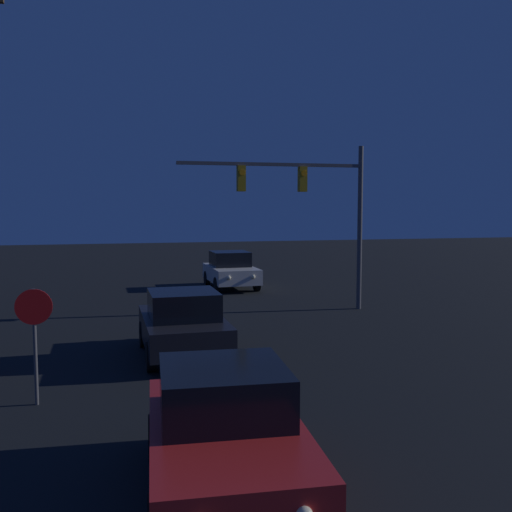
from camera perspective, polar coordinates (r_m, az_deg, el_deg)
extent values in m
cube|color=#B21E1E|center=(8.05, -3.07, -18.31)|extent=(2.25, 4.07, 0.68)
cube|color=black|center=(7.99, -3.28, -13.26)|extent=(1.80, 1.86, 0.68)
cylinder|color=black|center=(7.30, 6.15, -23.95)|extent=(0.26, 0.72, 0.71)
cylinder|color=black|center=(9.44, 1.71, -16.92)|extent=(0.26, 0.72, 0.71)
cylinder|color=black|center=(9.26, -9.99, -17.46)|extent=(0.26, 0.72, 0.71)
cube|color=black|center=(14.98, -7.34, -7.28)|extent=(2.04, 3.98, 0.68)
cube|color=black|center=(14.65, -7.27, -4.83)|extent=(1.72, 1.77, 0.68)
cylinder|color=black|center=(16.15, -11.16, -7.65)|extent=(0.23, 0.71, 0.71)
cylinder|color=black|center=(16.37, -4.70, -7.40)|extent=(0.23, 0.71, 0.71)
cylinder|color=black|center=(13.78, -10.46, -9.87)|extent=(0.23, 0.71, 0.71)
cylinder|color=black|center=(14.03, -2.88, -9.51)|extent=(0.23, 0.71, 0.71)
sphere|color=#F9EFC6|center=(16.85, -10.11, -5.69)|extent=(0.18, 0.18, 0.18)
sphere|color=#F9EFC6|center=(16.97, -6.41, -5.56)|extent=(0.18, 0.18, 0.18)
cube|color=beige|center=(26.78, -2.52, -1.77)|extent=(2.07, 3.99, 0.68)
cube|color=black|center=(26.90, -2.62, -0.28)|extent=(1.73, 1.79, 0.68)
cylinder|color=black|center=(25.87, 0.07, -2.76)|extent=(0.23, 0.71, 0.71)
cylinder|color=black|center=(25.44, -3.92, -2.91)|extent=(0.23, 0.71, 0.71)
cylinder|color=black|center=(28.22, -1.26, -2.11)|extent=(0.23, 0.71, 0.71)
cylinder|color=black|center=(27.83, -4.92, -2.23)|extent=(0.23, 0.71, 0.71)
sphere|color=#F9EFC6|center=(24.98, -0.28, -2.10)|extent=(0.18, 0.18, 0.18)
sphere|color=#F9EFC6|center=(24.72, -2.73, -2.18)|extent=(0.18, 0.18, 0.18)
cylinder|color=#4C4C51|center=(21.60, 10.34, 2.73)|extent=(0.18, 0.18, 6.06)
cube|color=#4C4C51|center=(20.45, 1.64, 9.14)|extent=(6.79, 0.12, 0.12)
cube|color=#A57F14|center=(20.76, 4.67, 7.66)|extent=(0.28, 0.28, 0.90)
cylinder|color=orange|center=(20.63, 4.81, 8.24)|extent=(0.20, 0.02, 0.20)
cube|color=#A57F14|center=(20.14, -1.49, 7.75)|extent=(0.28, 0.28, 0.90)
cylinder|color=orange|center=(20.01, -1.40, 8.35)|extent=(0.20, 0.02, 0.20)
cylinder|color=#4C4C51|center=(11.98, -21.21, -8.51)|extent=(0.07, 0.07, 2.29)
cylinder|color=red|center=(11.81, -21.35, -4.76)|extent=(0.69, 0.03, 0.69)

